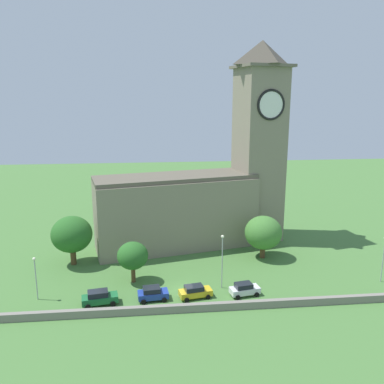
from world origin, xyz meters
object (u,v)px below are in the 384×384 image
streetlamp_central (384,252)px  tree_by_tower (263,233)px  church (209,184)px  car_blue (153,293)px  car_yellow (195,292)px  streetlamp_west_end (35,271)px  streetlamp_west_mid (222,254)px  tree_riverside_east (72,234)px  car_white (244,289)px  tree_churchyard (133,256)px  car_green (99,298)px

streetlamp_central → tree_by_tower: bearing=143.9°
church → car_blue: church is taller
car_blue → streetlamp_central: 33.50m
car_yellow → streetlamp_west_end: (-20.94, 1.62, 3.23)m
streetlamp_west_mid → tree_riverside_east: bearing=154.4°
car_blue → church: bearing=63.2°
car_white → streetlamp_central: bearing=5.5°
car_white → streetlamp_west_end: bearing=176.5°
streetlamp_west_end → tree_by_tower: bearing=18.1°
tree_by_tower → tree_riverside_east: bearing=179.2°
tree_by_tower → car_yellow: bearing=-135.4°
streetlamp_central → tree_churchyard: 36.19m
car_white → tree_riverside_east: 28.60m
car_blue → streetlamp_west_end: size_ratio=0.69×
car_white → streetlamp_central: (20.80, 1.99, 3.76)m
streetlamp_west_end → streetlamp_west_mid: streetlamp_west_mid is taller
streetlamp_central → car_green: bearing=-176.4°
streetlamp_central → tree_churchyard: streetlamp_central is taller
streetlamp_west_mid → church: bearing=87.5°
tree_churchyard → car_green: bearing=-123.7°
car_blue → streetlamp_west_mid: streetlamp_west_mid is taller
car_blue → tree_churchyard: tree_churchyard is taller
car_yellow → car_green: bearing=-177.5°
car_green → tree_riverside_east: size_ratio=0.60×
car_green → car_white: size_ratio=1.13×
car_green → tree_riverside_east: tree_riverside_east is taller
church → tree_riverside_east: 25.23m
streetlamp_central → streetlamp_west_end: bearing=-179.6°
tree_riverside_east → streetlamp_west_mid: bearing=-25.6°
car_blue → car_yellow: size_ratio=0.90×
tree_churchyard → tree_by_tower: tree_by_tower is taller
car_blue → streetlamp_central: bearing=3.3°
car_green → car_blue: (6.89, 0.56, -0.07)m
streetlamp_central → church: bearing=140.0°
car_white → streetlamp_west_end: (-27.69, 1.68, 3.20)m
tree_riverside_east → tree_churchyard: (9.87, -7.45, -1.01)m
streetlamp_central → car_yellow: bearing=-176.0°
streetlamp_west_end → car_yellow: bearing=-4.4°
streetlamp_west_end → streetlamp_west_mid: size_ratio=0.76×
car_green → church: bearing=50.9°
tree_riverside_east → car_blue: bearing=-46.0°
car_green → streetlamp_central: streetlamp_central is taller
car_green → streetlamp_central: size_ratio=0.69×
car_white → streetlamp_central: size_ratio=0.61×
streetlamp_west_end → tree_churchyard: bearing=17.8°
tree_by_tower → car_blue: bearing=-145.6°
car_green → tree_churchyard: bearing=56.3°
streetlamp_west_end → car_blue: bearing=-6.1°
car_green → streetlamp_west_end: bearing=165.4°
car_green → streetlamp_west_mid: 17.40m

